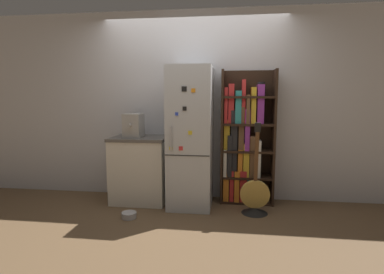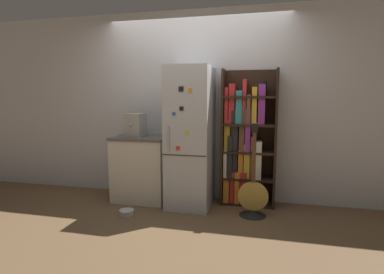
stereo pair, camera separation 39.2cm
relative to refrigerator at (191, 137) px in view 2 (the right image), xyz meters
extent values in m
plane|color=brown|center=(0.00, -0.11, -0.90)|extent=(16.00, 16.00, 0.00)
cube|color=silver|center=(0.00, 0.36, 0.40)|extent=(8.00, 0.05, 2.60)
cube|color=silver|center=(0.00, 0.00, 0.00)|extent=(0.55, 0.67, 1.81)
cube|color=#333333|center=(0.00, -0.34, -0.18)|extent=(0.54, 0.01, 0.01)
cube|color=#B2B2B7|center=(-0.19, -0.35, 0.02)|extent=(0.02, 0.02, 0.30)
cube|color=black|center=(-0.03, -0.34, 0.39)|extent=(0.05, 0.01, 0.05)
cube|color=yellow|center=(0.04, -0.34, 0.10)|extent=(0.05, 0.02, 0.05)
cube|color=blue|center=(-0.12, -0.34, 0.32)|extent=(0.04, 0.01, 0.04)
cube|color=orange|center=(0.07, -0.34, 0.60)|extent=(0.05, 0.01, 0.05)
cube|color=black|center=(-0.03, -0.34, 0.61)|extent=(0.06, 0.01, 0.06)
cube|color=red|center=(-0.08, -0.34, -0.09)|extent=(0.05, 0.01, 0.05)
cube|color=yellow|center=(-0.20, -0.34, -0.09)|extent=(0.04, 0.02, 0.04)
cube|color=black|center=(0.40, 0.18, -0.02)|extent=(0.03, 0.30, 1.78)
cube|color=black|center=(1.07, 0.18, -0.02)|extent=(0.03, 0.30, 1.78)
cube|color=black|center=(0.74, 0.32, -0.02)|extent=(0.70, 0.03, 1.78)
cube|color=black|center=(0.74, 0.18, -0.89)|extent=(0.64, 0.27, 0.03)
cube|color=black|center=(0.74, 0.18, -0.55)|extent=(0.64, 0.27, 0.03)
cube|color=black|center=(0.74, 0.18, -0.19)|extent=(0.64, 0.27, 0.03)
cube|color=black|center=(0.74, 0.18, 0.16)|extent=(0.64, 0.27, 0.03)
cube|color=black|center=(0.74, 0.18, 0.52)|extent=(0.64, 0.27, 0.03)
cube|color=orange|center=(0.46, 0.19, -0.70)|extent=(0.07, 0.26, 0.36)
cube|color=red|center=(0.54, 0.19, -0.67)|extent=(0.05, 0.24, 0.42)
cube|color=orange|center=(0.61, 0.18, -0.67)|extent=(0.06, 0.25, 0.42)
cube|color=red|center=(0.69, 0.19, -0.66)|extent=(0.09, 0.25, 0.42)
cube|color=teal|center=(0.78, 0.19, -0.68)|extent=(0.06, 0.19, 0.39)
cube|color=brown|center=(0.87, 0.19, -0.65)|extent=(0.08, 0.19, 0.46)
cube|color=silver|center=(0.45, 0.18, -0.35)|extent=(0.04, 0.25, 0.36)
cube|color=#262628|center=(0.51, 0.17, -0.26)|extent=(0.06, 0.22, 0.55)
cube|color=#262628|center=(0.57, 0.19, -0.24)|extent=(0.06, 0.22, 0.58)
cube|color=orange|center=(0.65, 0.19, -0.35)|extent=(0.06, 0.24, 0.37)
cube|color=gold|center=(0.72, 0.18, -0.31)|extent=(0.08, 0.24, 0.45)
cube|color=brown|center=(0.80, 0.19, -0.26)|extent=(0.07, 0.22, 0.55)
cube|color=silver|center=(0.87, 0.17, -0.29)|extent=(0.07, 0.24, 0.49)
cube|color=gold|center=(0.46, 0.19, 0.02)|extent=(0.08, 0.19, 0.40)
cube|color=#262628|center=(0.56, 0.19, 0.09)|extent=(0.09, 0.22, 0.53)
cube|color=brown|center=(0.65, 0.19, 0.11)|extent=(0.07, 0.21, 0.57)
cube|color=purple|center=(0.73, 0.18, 0.10)|extent=(0.06, 0.26, 0.55)
cube|color=red|center=(0.45, 0.19, 0.41)|extent=(0.04, 0.23, 0.47)
cube|color=red|center=(0.52, 0.19, 0.43)|extent=(0.07, 0.20, 0.51)
cube|color=teal|center=(0.61, 0.19, 0.39)|extent=(0.08, 0.23, 0.43)
cube|color=red|center=(0.67, 0.19, 0.46)|extent=(0.05, 0.21, 0.57)
cube|color=brown|center=(0.73, 0.18, 0.36)|extent=(0.05, 0.26, 0.37)
cube|color=gold|center=(0.80, 0.18, 0.41)|extent=(0.06, 0.22, 0.47)
cube|color=purple|center=(0.89, 0.18, 0.43)|extent=(0.08, 0.23, 0.50)
cylinder|color=black|center=(0.90, 0.18, 0.62)|extent=(0.10, 0.10, 0.18)
cube|color=silver|center=(-0.70, 0.05, -0.48)|extent=(0.73, 0.56, 0.85)
cube|color=#5B5651|center=(-0.70, 0.05, -0.03)|extent=(0.75, 0.58, 0.04)
cube|color=#A5A39E|center=(-0.77, 0.00, 0.15)|extent=(0.23, 0.27, 0.31)
cylinder|color=#A5A39E|center=(-0.77, -0.17, 0.16)|extent=(0.04, 0.06, 0.04)
cone|color=black|center=(0.82, -0.21, -0.87)|extent=(0.32, 0.32, 0.06)
cylinder|color=gold|center=(0.82, -0.21, -0.66)|extent=(0.36, 0.09, 0.36)
cube|color=brown|center=(0.82, -0.28, -0.18)|extent=(0.04, 0.10, 0.60)
cube|color=black|center=(0.82, -0.33, 0.17)|extent=(0.07, 0.04, 0.11)
cylinder|color=#B7B7BC|center=(-0.67, -0.56, -0.87)|extent=(0.17, 0.17, 0.07)
torus|color=#B7B7BC|center=(-0.67, -0.56, -0.84)|extent=(0.18, 0.18, 0.01)
camera|label=1|loc=(0.51, -3.83, 0.52)|focal=28.00mm
camera|label=2|loc=(0.89, -3.76, 0.52)|focal=28.00mm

